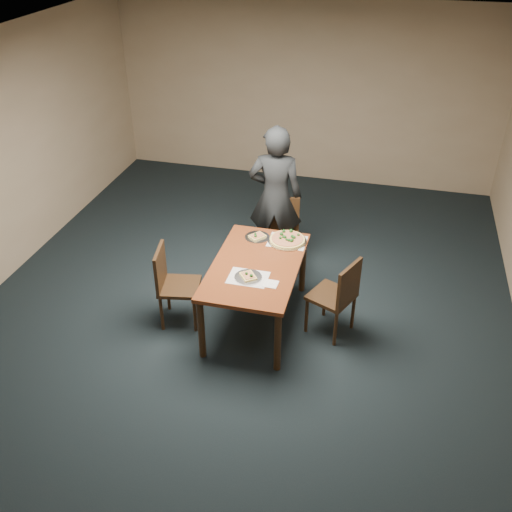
% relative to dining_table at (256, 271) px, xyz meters
% --- Properties ---
extents(ground, '(8.00, 8.00, 0.00)m').
position_rel_dining_table_xyz_m(ground, '(-0.18, -0.11, -0.66)').
color(ground, black).
rests_on(ground, ground).
extents(room_shell, '(8.00, 8.00, 8.00)m').
position_rel_dining_table_xyz_m(room_shell, '(-0.18, -0.11, 1.08)').
color(room_shell, tan).
rests_on(room_shell, ground).
extents(dining_table, '(0.90, 1.50, 0.75)m').
position_rel_dining_table_xyz_m(dining_table, '(0.00, 0.00, 0.00)').
color(dining_table, '#5B2712').
rests_on(dining_table, ground).
extents(chair_far, '(0.47, 0.47, 0.91)m').
position_rel_dining_table_xyz_m(chair_far, '(0.03, 1.16, -0.14)').
color(chair_far, black).
rests_on(chair_far, ground).
extents(chair_left, '(0.49, 0.49, 0.91)m').
position_rel_dining_table_xyz_m(chair_left, '(-0.88, -0.20, -0.14)').
color(chair_left, black).
rests_on(chair_left, ground).
extents(chair_right, '(0.55, 0.55, 0.91)m').
position_rel_dining_table_xyz_m(chair_right, '(0.88, 0.01, -0.14)').
color(chair_right, black).
rests_on(chair_right, ground).
extents(diner, '(0.69, 0.49, 1.81)m').
position_rel_dining_table_xyz_m(diner, '(-0.08, 1.27, 0.24)').
color(diner, black).
rests_on(diner, ground).
extents(placemat_main, '(0.42, 0.32, 0.00)m').
position_rel_dining_table_xyz_m(placemat_main, '(0.23, 0.53, 0.09)').
color(placemat_main, white).
rests_on(placemat_main, dining_table).
extents(placemat_near, '(0.40, 0.30, 0.00)m').
position_rel_dining_table_xyz_m(placemat_near, '(-0.02, -0.26, 0.09)').
color(placemat_near, white).
rests_on(placemat_near, dining_table).
extents(pizza_pan, '(0.43, 0.43, 0.07)m').
position_rel_dining_table_xyz_m(pizza_pan, '(0.23, 0.53, 0.12)').
color(pizza_pan, silver).
rests_on(pizza_pan, dining_table).
extents(slice_plate_near, '(0.28, 0.28, 0.06)m').
position_rel_dining_table_xyz_m(slice_plate_near, '(-0.02, -0.26, 0.11)').
color(slice_plate_near, silver).
rests_on(slice_plate_near, dining_table).
extents(slice_plate_far, '(0.28, 0.28, 0.06)m').
position_rel_dining_table_xyz_m(slice_plate_far, '(-0.12, 0.53, 0.10)').
color(slice_plate_far, silver).
rests_on(slice_plate_far, dining_table).
extents(napkin, '(0.15, 0.15, 0.01)m').
position_rel_dining_table_xyz_m(napkin, '(0.23, -0.32, 0.09)').
color(napkin, white).
rests_on(napkin, dining_table).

